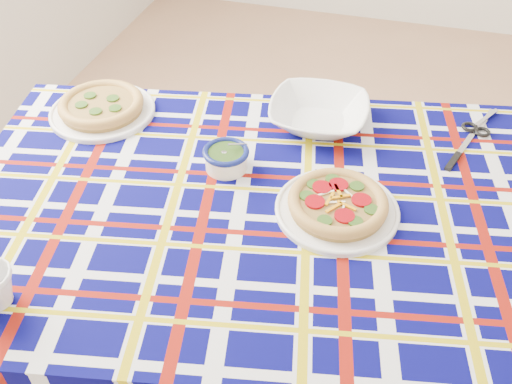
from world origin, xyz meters
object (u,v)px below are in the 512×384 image
(serving_bowl, at_px, (319,114))
(dining_table, at_px, (273,226))
(main_focaccia_plate, at_px, (338,203))
(pesto_bowl, at_px, (226,157))

(serving_bowl, bearing_deg, dining_table, -95.69)
(main_focaccia_plate, distance_m, pesto_bowl, 0.30)
(pesto_bowl, bearing_deg, dining_table, -33.70)
(pesto_bowl, bearing_deg, serving_bowl, 54.12)
(dining_table, bearing_deg, serving_bowl, 73.26)
(dining_table, relative_size, pesto_bowl, 14.21)
(main_focaccia_plate, relative_size, serving_bowl, 1.09)
(dining_table, height_order, main_focaccia_plate, main_focaccia_plate)
(main_focaccia_plate, xyz_separation_m, pesto_bowl, (-0.29, 0.08, 0.01))
(dining_table, relative_size, main_focaccia_plate, 5.61)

